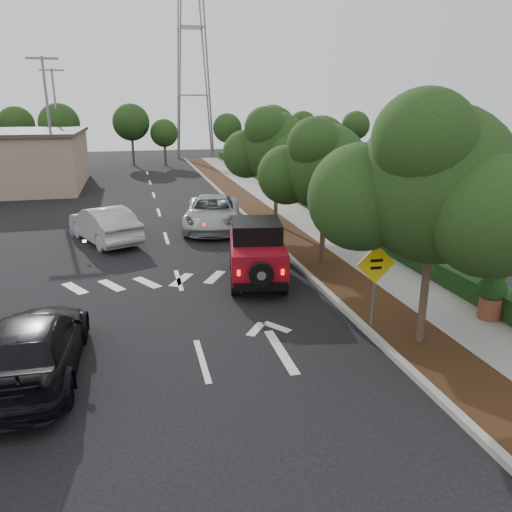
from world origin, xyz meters
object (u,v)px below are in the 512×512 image
object	(u,v)px
speed_hump_sign	(375,274)
silver_suv_ahead	(213,213)
black_suv_oncoming	(32,347)
red_jeep	(257,250)

from	to	relation	value
speed_hump_sign	silver_suv_ahead	bearing A→B (deg)	103.18
black_suv_oncoming	silver_suv_ahead	bearing A→B (deg)	-114.21
red_jeep	black_suv_oncoming	distance (m)	8.35
black_suv_oncoming	speed_hump_sign	world-z (taller)	speed_hump_sign
black_suv_oncoming	speed_hump_sign	bearing A→B (deg)	-176.17
red_jeep	silver_suv_ahead	xyz separation A→B (m)	(-0.29, 7.93, -0.26)
silver_suv_ahead	speed_hump_sign	bearing A→B (deg)	-68.08
red_jeep	black_suv_oncoming	world-z (taller)	red_jeep
black_suv_oncoming	red_jeep	bearing A→B (deg)	-140.19
red_jeep	black_suv_oncoming	xyz separation A→B (m)	(-6.52, -5.22, -0.33)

